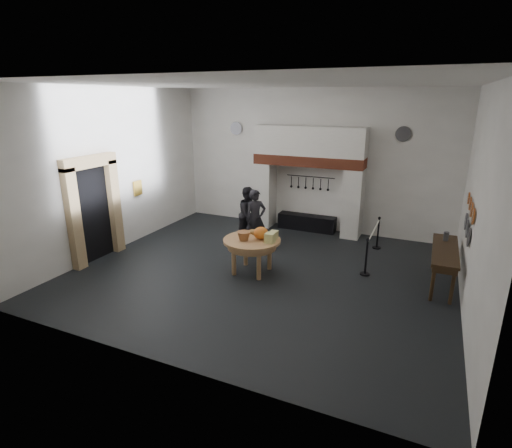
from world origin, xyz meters
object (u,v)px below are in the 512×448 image
at_px(visitor_near, 256,219).
at_px(visitor_far, 249,214).
at_px(barrier_post_near, 366,258).
at_px(barrier_post_far, 378,234).
at_px(work_table, 252,240).
at_px(iron_range, 307,222).
at_px(side_table, 445,250).

bearing_deg(visitor_near, visitor_far, 87.96).
height_order(visitor_near, visitor_far, visitor_near).
relative_size(visitor_far, barrier_post_near, 1.86).
height_order(visitor_far, barrier_post_near, visitor_far).
bearing_deg(barrier_post_far, barrier_post_near, -90.00).
distance_m(work_table, barrier_post_far, 4.01).
xyz_separation_m(visitor_near, visitor_far, (-0.40, 0.40, -0.02)).
bearing_deg(iron_range, barrier_post_near, -49.75).
relative_size(work_table, visitor_far, 0.85).
height_order(work_table, barrier_post_far, barrier_post_far).
distance_m(visitor_near, visitor_far, 0.57).
height_order(iron_range, barrier_post_far, barrier_post_far).
relative_size(visitor_near, visitor_far, 1.02).
bearing_deg(side_table, work_table, -165.03).
relative_size(work_table, barrier_post_near, 1.58).
height_order(iron_range, visitor_near, visitor_near).
xyz_separation_m(visitor_far, barrier_post_far, (3.68, 0.92, -0.39)).
distance_m(visitor_far, side_table, 5.48).
xyz_separation_m(work_table, barrier_post_near, (2.63, 1.00, -0.39)).
bearing_deg(visitor_far, work_table, -135.26).
xyz_separation_m(iron_range, work_table, (-0.25, -3.82, 0.59)).
bearing_deg(barrier_post_near, barrier_post_far, 90.00).
height_order(visitor_far, barrier_post_far, visitor_far).
relative_size(visitor_near, barrier_post_near, 1.90).
xyz_separation_m(visitor_near, barrier_post_far, (3.28, 1.32, -0.40)).
bearing_deg(work_table, barrier_post_far, 48.78).
distance_m(side_table, barrier_post_far, 2.55).
bearing_deg(side_table, visitor_far, 170.35).
height_order(work_table, barrier_post_near, barrier_post_near).
xyz_separation_m(visitor_near, barrier_post_near, (3.28, -0.68, -0.40)).
height_order(work_table, side_table, side_table).
distance_m(visitor_near, side_table, 5.03).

